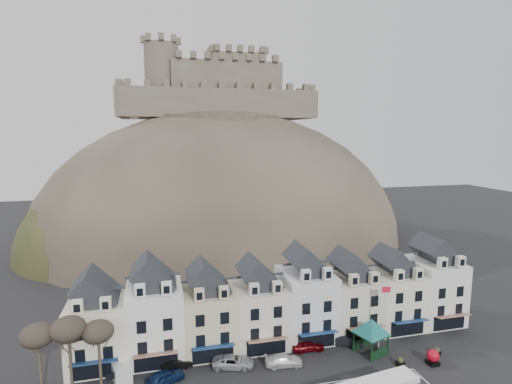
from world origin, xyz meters
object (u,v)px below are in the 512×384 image
car_navy (165,377)px  car_white (284,360)px  flagpole (381,313)px  car_maroon (308,345)px  bus_shelter (371,327)px  red_buoy (433,357)px  car_charcoal (347,340)px  white_van (120,369)px  car_black (177,364)px  car_silver (233,362)px

car_navy → car_white: 14.11m
flagpole → car_maroon: 10.43m
bus_shelter → red_buoy: bearing=-52.4°
car_navy → car_charcoal: bearing=-107.4°
red_buoy → white_van: 37.67m
bus_shelter → car_navy: (-25.89, 0.00, -2.84)m
red_buoy → white_van: bearing=169.8°
red_buoy → white_van: white_van is taller
car_black → car_silver: bearing=-110.4°
car_charcoal → flagpole: bearing=-94.5°
bus_shelter → car_silver: bearing=158.0°
car_black → car_charcoal: bearing=-99.6°
car_navy → white_van: bearing=40.3°
white_van → bus_shelter: bearing=-21.0°
car_navy → car_white: (14.11, 0.00, -0.09)m
car_navy → car_maroon: bearing=-105.6°
white_van → car_black: bearing=-16.4°
red_buoy → car_navy: red_buoy is taller
car_navy → car_silver: (8.07, 1.21, -0.06)m
red_buoy → car_charcoal: (-8.16, 6.67, -0.26)m
flagpole → car_charcoal: 6.03m
car_white → car_charcoal: size_ratio=1.07×
flagpole → car_white: size_ratio=1.94×
red_buoy → car_white: bearing=166.9°
bus_shelter → car_black: 24.83m
red_buoy → car_charcoal: bearing=140.7°
car_maroon → red_buoy: bearing=-112.6°
white_van → car_white: 19.34m
red_buoy → car_maroon: bearing=154.2°
white_van → car_white: size_ratio=1.01×
car_white → flagpole: bearing=-82.2°
car_navy → car_maroon: size_ratio=1.04×
bus_shelter → car_navy: 26.04m
car_silver → car_maroon: (10.15, 1.29, 0.03)m
bus_shelter → white_van: (-30.96, 2.50, -2.62)m
flagpole → bus_shelter: bearing=-163.1°
red_buoy → car_charcoal: red_buoy is taller
flagpole → car_navy: size_ratio=2.00×
car_silver → bus_shelter: bearing=-78.9°
bus_shelter → car_charcoal: size_ratio=1.62×
car_white → car_maroon: car_maroon is taller
white_van → car_maroon: size_ratio=1.08×
flagpole → red_buoy: bearing=-45.8°
bus_shelter → car_charcoal: bus_shelter is taller
car_navy → car_black: 2.85m
car_navy → car_maroon: car_navy is taller
white_van → car_silver: 13.20m
bus_shelter → car_maroon: size_ratio=1.62×
bus_shelter → red_buoy: size_ratio=3.68×
car_navy → car_white: size_ratio=0.97×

